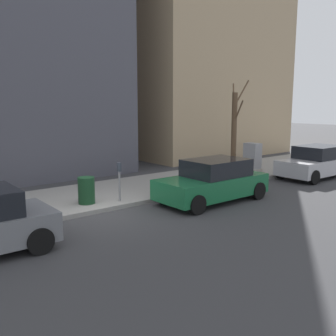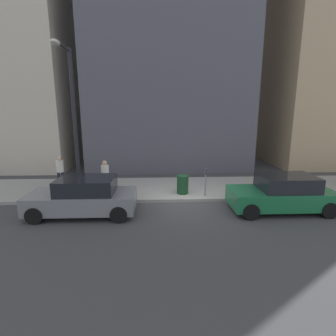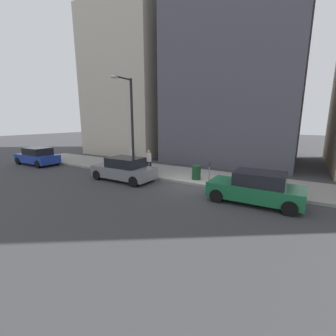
{
  "view_description": "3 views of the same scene",
  "coord_description": "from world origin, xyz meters",
  "px_view_note": "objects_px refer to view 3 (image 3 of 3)",
  "views": [
    {
      "loc": [
        -10.36,
        5.69,
        3.42
      ],
      "look_at": [
        0.77,
        -3.35,
        1.02
      ],
      "focal_mm": 40.0,
      "sensor_mm": 36.0,
      "label": 1
    },
    {
      "loc": [
        -11.31,
        1.36,
        4.13
      ],
      "look_at": [
        -0.15,
        0.85,
        1.66
      ],
      "focal_mm": 28.0,
      "sensor_mm": 36.0,
      "label": 2
    },
    {
      "loc": [
        -12.0,
        -5.5,
        3.85
      ],
      "look_at": [
        -0.14,
        1.57,
        0.92
      ],
      "focal_mm": 24.0,
      "sensor_mm": 36.0,
      "label": 3
    }
  ],
  "objects_px": {
    "parked_car_grey": "(124,169)",
    "parking_meter": "(209,170)",
    "parked_car_blue": "(37,156)",
    "pedestrian_near_meter": "(149,160)",
    "parked_car_green": "(256,188)",
    "office_tower_right": "(136,85)",
    "trash_bin": "(196,172)",
    "streetlamp": "(130,118)",
    "pedestrian_midblock": "(133,155)",
    "office_block_center": "(242,18)"
  },
  "relations": [
    {
      "from": "pedestrian_near_meter",
      "to": "office_tower_right",
      "type": "distance_m",
      "value": 14.17
    },
    {
      "from": "parking_meter",
      "to": "pedestrian_midblock",
      "type": "distance_m",
      "value": 7.53
    },
    {
      "from": "streetlamp",
      "to": "parked_car_blue",
      "type": "bearing_deg",
      "value": 98.19
    },
    {
      "from": "parked_car_blue",
      "to": "pedestrian_near_meter",
      "type": "distance_m",
      "value": 10.86
    },
    {
      "from": "parked_car_green",
      "to": "parked_car_grey",
      "type": "distance_m",
      "value": 8.14
    },
    {
      "from": "pedestrian_near_meter",
      "to": "pedestrian_midblock",
      "type": "xyz_separation_m",
      "value": [
        1.35,
        2.58,
        0.0
      ]
    },
    {
      "from": "streetlamp",
      "to": "office_tower_right",
      "type": "height_order",
      "value": "office_tower_right"
    },
    {
      "from": "parked_car_grey",
      "to": "pedestrian_midblock",
      "type": "height_order",
      "value": "pedestrian_midblock"
    },
    {
      "from": "parked_car_grey",
      "to": "office_block_center",
      "type": "bearing_deg",
      "value": -16.99
    },
    {
      "from": "office_block_center",
      "to": "streetlamp",
      "type": "bearing_deg",
      "value": 157.39
    },
    {
      "from": "parked_car_grey",
      "to": "streetlamp",
      "type": "xyz_separation_m",
      "value": [
        1.49,
        0.65,
        3.28
      ]
    },
    {
      "from": "streetlamp",
      "to": "parking_meter",
      "type": "bearing_deg",
      "value": -88.37
    },
    {
      "from": "parked_car_green",
      "to": "trash_bin",
      "type": "relative_size",
      "value": 4.67
    },
    {
      "from": "parked_car_blue",
      "to": "parking_meter",
      "type": "relative_size",
      "value": 3.12
    },
    {
      "from": "parked_car_blue",
      "to": "streetlamp",
      "type": "height_order",
      "value": "streetlamp"
    },
    {
      "from": "office_block_center",
      "to": "pedestrian_near_meter",
      "type": "bearing_deg",
      "value": 161.69
    },
    {
      "from": "parked_car_grey",
      "to": "office_tower_right",
      "type": "distance_m",
      "value": 15.54
    },
    {
      "from": "parking_meter",
      "to": "office_block_center",
      "type": "xyz_separation_m",
      "value": [
        10.67,
        1.36,
        12.08
      ]
    },
    {
      "from": "parked_car_blue",
      "to": "office_block_center",
      "type": "distance_m",
      "value": 22.32
    },
    {
      "from": "trash_bin",
      "to": "parking_meter",
      "type": "bearing_deg",
      "value": -113.7
    },
    {
      "from": "streetlamp",
      "to": "parked_car_grey",
      "type": "bearing_deg",
      "value": -156.34
    },
    {
      "from": "parked_car_green",
      "to": "trash_bin",
      "type": "xyz_separation_m",
      "value": [
        2.07,
        3.94,
        -0.14
      ]
    },
    {
      "from": "streetlamp",
      "to": "parked_car_green",
      "type": "bearing_deg",
      "value": -99.41
    },
    {
      "from": "parked_car_grey",
      "to": "trash_bin",
      "type": "xyz_separation_m",
      "value": [
        2.11,
        -4.19,
        -0.14
      ]
    },
    {
      "from": "parked_car_green",
      "to": "parked_car_blue",
      "type": "distance_m",
      "value": 18.33
    },
    {
      "from": "parked_car_grey",
      "to": "parking_meter",
      "type": "relative_size",
      "value": 3.12
    },
    {
      "from": "parking_meter",
      "to": "office_block_center",
      "type": "height_order",
      "value": "office_block_center"
    },
    {
      "from": "office_block_center",
      "to": "office_tower_right",
      "type": "relative_size",
      "value": 1.64
    },
    {
      "from": "pedestrian_midblock",
      "to": "parked_car_grey",
      "type": "bearing_deg",
      "value": -114.12
    },
    {
      "from": "parked_car_green",
      "to": "office_tower_right",
      "type": "bearing_deg",
      "value": 54.52
    },
    {
      "from": "parked_car_green",
      "to": "trash_bin",
      "type": "distance_m",
      "value": 4.46
    },
    {
      "from": "pedestrian_midblock",
      "to": "parked_car_blue",
      "type": "bearing_deg",
      "value": 147.05
    },
    {
      "from": "parked_car_blue",
      "to": "parked_car_grey",
      "type": "bearing_deg",
      "value": -90.46
    },
    {
      "from": "parked_car_blue",
      "to": "trash_bin",
      "type": "distance_m",
      "value": 14.52
    },
    {
      "from": "parking_meter",
      "to": "pedestrian_near_meter",
      "type": "bearing_deg",
      "value": 84.52
    },
    {
      "from": "parked_car_green",
      "to": "pedestrian_midblock",
      "type": "relative_size",
      "value": 2.53
    },
    {
      "from": "pedestrian_near_meter",
      "to": "pedestrian_midblock",
      "type": "bearing_deg",
      "value": -93.98
    },
    {
      "from": "parked_car_green",
      "to": "pedestrian_midblock",
      "type": "xyz_separation_m",
      "value": [
        3.42,
        10.23,
        0.35
      ]
    },
    {
      "from": "parked_car_green",
      "to": "pedestrian_near_meter",
      "type": "bearing_deg",
      "value": 74.64
    },
    {
      "from": "parked_car_green",
      "to": "pedestrian_near_meter",
      "type": "xyz_separation_m",
      "value": [
        2.08,
        7.66,
        0.35
      ]
    },
    {
      "from": "streetlamp",
      "to": "pedestrian_near_meter",
      "type": "height_order",
      "value": "streetlamp"
    },
    {
      "from": "pedestrian_midblock",
      "to": "parked_car_green",
      "type": "bearing_deg",
      "value": -73.87
    },
    {
      "from": "pedestrian_near_meter",
      "to": "trash_bin",
      "type": "bearing_deg",
      "value": 113.5
    },
    {
      "from": "parked_car_green",
      "to": "streetlamp",
      "type": "relative_size",
      "value": 0.65
    },
    {
      "from": "parked_car_blue",
      "to": "office_tower_right",
      "type": "height_order",
      "value": "office_tower_right"
    },
    {
      "from": "parking_meter",
      "to": "office_tower_right",
      "type": "distance_m",
      "value": 17.66
    },
    {
      "from": "parked_car_blue",
      "to": "pedestrian_near_meter",
      "type": "xyz_separation_m",
      "value": [
        1.99,
        -10.67,
        0.35
      ]
    },
    {
      "from": "parked_car_blue",
      "to": "office_block_center",
      "type": "xyz_separation_m",
      "value": [
        12.21,
        -14.05,
        12.32
      ]
    },
    {
      "from": "office_block_center",
      "to": "office_tower_right",
      "type": "height_order",
      "value": "office_block_center"
    },
    {
      "from": "parking_meter",
      "to": "pedestrian_near_meter",
      "type": "height_order",
      "value": "pedestrian_near_meter"
    }
  ]
}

